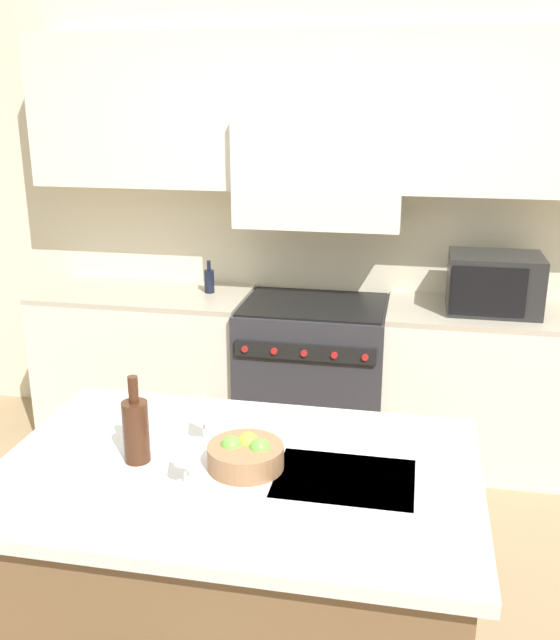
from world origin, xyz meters
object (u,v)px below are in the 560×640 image
Objects in this scene: wine_glass_near at (184,449)px; range_stove at (313,377)px; wine_bottle at (136,429)px; microwave at (494,283)px; oil_bottle_on_counter at (209,281)px; wine_glass_far at (203,408)px; fruit_bowl at (246,454)px.

range_stove is at bearing 87.21° from wine_glass_near.
range_stove is 2.03m from wine_bottle.
oil_bottle_on_counter is (-1.64, 0.06, -0.08)m from microwave.
wine_glass_far is (-0.03, 0.29, 0.00)m from wine_glass_near.
fruit_bowl is (0.36, 0.03, -0.07)m from wine_bottle.
range_stove is 1.86× the size of microwave.
wine_glass_far is 1.90m from oil_bottle_on_counter.
oil_bottle_on_counter is (-0.71, 1.98, 0.04)m from fruit_bowl.
microwave is 2.33m from wine_bottle.
wine_bottle is 1.63× the size of wine_glass_near.
microwave reaches higher than oil_bottle_on_counter.
fruit_bowl is 1.26× the size of oil_bottle_on_counter.
fruit_bowl is (0.16, 0.15, -0.08)m from wine_glass_near.
wine_glass_near is (-1.09, -2.06, -0.04)m from microwave.
wine_glass_near reaches higher than range_stove.
microwave is 2.13m from fruit_bowl.
range_stove is 4.97× the size of wine_glass_near.
microwave is at bearing 57.70° from wine_glass_far.
wine_glass_near is at bearing -30.14° from wine_bottle.
microwave is 2.09m from wine_glass_far.
wine_bottle reaches higher than fruit_bowl.
wine_bottle is at bearing -135.41° from wine_glass_far.
fruit_bowl is at bearing -88.24° from range_stove.
wine_glass_near is at bearing -117.84° from microwave.
microwave is 2.33m from wine_glass_near.
range_stove is 4.97× the size of wine_glass_far.
wine_bottle is 1.63× the size of wine_glass_far.
wine_bottle is 1.52× the size of oil_bottle_on_counter.
microwave reaches higher than wine_glass_far.
fruit_bowl is at bearing 4.30° from wine_bottle.
range_stove is at bearing 85.82° from wine_glass_far.
microwave is 2.68× the size of wine_glass_far.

